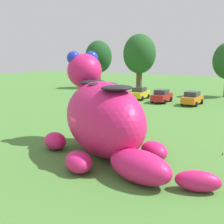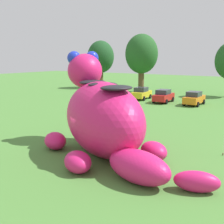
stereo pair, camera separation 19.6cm
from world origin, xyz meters
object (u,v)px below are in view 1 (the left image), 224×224
car_yellow (140,93)px  giant_inflatable_creature (104,117)px  car_red (162,96)px  car_orange (192,98)px

car_yellow → giant_inflatable_creature: bearing=-67.7°
giant_inflatable_creature → car_red: (-5.53, 21.76, -1.47)m
car_red → car_yellow: bearing=164.9°
giant_inflatable_creature → car_orange: size_ratio=2.98×
giant_inflatable_creature → car_orange: (-1.43, 21.83, -1.47)m
car_red → car_orange: same height
car_orange → giant_inflatable_creature: bearing=-86.2°
car_yellow → car_red: same height
giant_inflatable_creature → car_orange: giant_inflatable_creature is taller
giant_inflatable_creature → car_yellow: (-9.37, 22.80, -1.47)m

